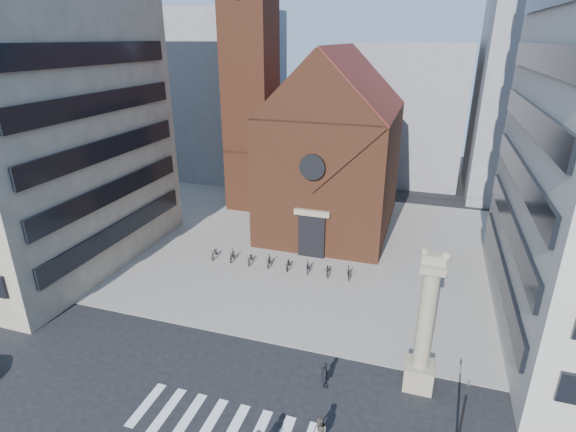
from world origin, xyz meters
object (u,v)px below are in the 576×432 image
at_px(lion_column, 424,335).
at_px(pedestrian_2, 325,375).
at_px(traffic_light, 463,415).
at_px(pedestrian_1, 320,432).
at_px(scooter_0, 214,253).

height_order(lion_column, pedestrian_2, lion_column).
bearing_deg(traffic_light, pedestrian_2, 162.37).
relative_size(lion_column, traffic_light, 2.02).
relative_size(pedestrian_1, scooter_0, 0.97).
bearing_deg(scooter_0, traffic_light, -47.44).
distance_m(lion_column, traffic_light, 4.62).
bearing_deg(pedestrian_1, lion_column, 100.79).
bearing_deg(lion_column, pedestrian_1, -127.88).
height_order(lion_column, scooter_0, lion_column).
bearing_deg(traffic_light, lion_column, 116.46).
bearing_deg(pedestrian_1, pedestrian_2, 148.61).
bearing_deg(traffic_light, scooter_0, 143.56).
height_order(pedestrian_1, scooter_0, pedestrian_1).
distance_m(lion_column, scooter_0, 21.52).
xyz_separation_m(traffic_light, scooter_0, (-20.27, 14.96, -1.79)).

